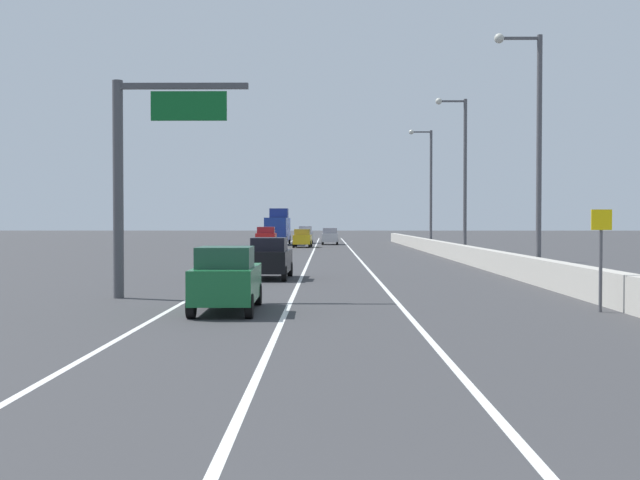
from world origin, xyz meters
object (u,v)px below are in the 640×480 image
overhead_sign_gantry (139,161)px  car_black_1 (270,258)px  lamp_post_right_second (534,140)px  speed_advisory_sign (601,252)px  car_white_4 (305,235)px  box_truck (278,228)px  car_yellow_5 (303,238)px  lamp_post_right_fourth (428,182)px  car_silver_0 (330,236)px  car_red_2 (266,238)px  car_green_3 (227,279)px  lamp_post_right_third (462,168)px

overhead_sign_gantry → car_black_1: overhead_sign_gantry is taller
lamp_post_right_second → car_black_1: (-11.83, 1.03, -5.31)m
speed_advisory_sign → car_white_4: 73.17m
speed_advisory_sign → box_truck: (-13.59, 66.39, 0.14)m
car_black_1 → car_yellow_5: car_black_1 is taller
lamp_post_right_second → car_white_4: (-11.83, 60.36, -5.22)m
lamp_post_right_fourth → lamp_post_right_second: bearing=-90.1°
lamp_post_right_fourth → car_silver_0: lamp_post_right_fourth is taller
car_black_1 → car_white_4: (-0.00, 59.33, 0.09)m
car_black_1 → car_white_4: car_white_4 is taller
car_black_1 → car_yellow_5: size_ratio=1.01×
car_silver_0 → speed_advisory_sign: bearing=-83.5°
car_red_2 → box_truck: size_ratio=0.49×
car_black_1 → speed_advisory_sign: bearing=-50.9°
speed_advisory_sign → car_black_1: speed_advisory_sign is taller
car_white_4 → box_truck: (-2.97, -6.00, 0.87)m
car_silver_0 → box_truck: box_truck is taller
speed_advisory_sign → lamp_post_right_second: size_ratio=0.27×
car_black_1 → box_truck: size_ratio=0.45×
car_black_1 → car_yellow_5: 43.99m
car_yellow_5 → speed_advisory_sign: bearing=-79.6°
car_white_4 → box_truck: bearing=-116.4°
speed_advisory_sign → car_white_4: speed_advisory_sign is taller
car_black_1 → box_truck: (-2.98, 53.33, 0.96)m
box_truck → car_green_3: bearing=-87.7°
car_silver_0 → car_black_1: car_silver_0 is taller
lamp_post_right_third → car_yellow_5: 29.86m
lamp_post_right_third → box_truck: (-14.72, 36.32, -4.35)m
lamp_post_right_third → box_truck: 39.43m
car_red_2 → car_white_4: size_ratio=1.02×
car_yellow_5 → car_red_2: bearing=-120.6°
car_green_3 → lamp_post_right_fourth: bearing=75.8°
lamp_post_right_second → car_green_3: 17.89m
speed_advisory_sign → car_green_3: size_ratio=0.70×
overhead_sign_gantry → lamp_post_right_third: bearing=59.1°
car_black_1 → box_truck: 53.42m
car_yellow_5 → box_truck: size_ratio=0.45×
overhead_sign_gantry → car_red_2: overhead_sign_gantry is taller
lamp_post_right_fourth → car_white_4: lamp_post_right_fourth is taller
lamp_post_right_fourth → car_green_3: (-12.19, -48.09, -5.31)m
lamp_post_right_second → lamp_post_right_third: same height
car_red_2 → box_truck: (0.19, 14.91, 0.84)m
lamp_post_right_fourth → car_red_2: size_ratio=2.40×
box_truck → speed_advisory_sign: bearing=-78.4°
car_red_2 → car_white_4: 21.15m
car_red_2 → box_truck: bearing=89.3°
speed_advisory_sign → car_white_4: bearing=98.3°
overhead_sign_gantry → lamp_post_right_third: size_ratio=0.68×
speed_advisory_sign → car_silver_0: bearing=96.5°
speed_advisory_sign → lamp_post_right_third: bearing=87.8°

